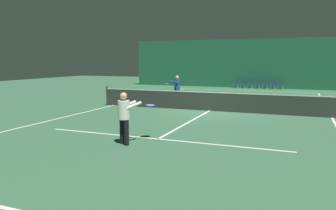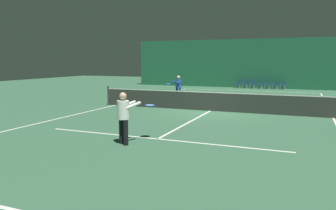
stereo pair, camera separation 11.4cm
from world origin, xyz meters
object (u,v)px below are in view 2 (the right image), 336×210
(courtside_chair_0, at_px, (238,83))
(courtside_chair_3, at_px, (260,83))
(player_far, at_px, (178,86))
(courtside_chair_4, at_px, (268,83))
(courtside_chair_2, at_px, (253,83))
(courtside_chair_1, at_px, (246,83))
(tennis_net, at_px, (211,101))
(player_near, at_px, (125,114))
(courtside_chair_5, at_px, (276,84))
(courtside_chair_6, at_px, (284,84))

(courtside_chair_0, xyz_separation_m, courtside_chair_3, (1.95, 0.00, 0.00))
(player_far, height_order, courtside_chair_3, player_far)
(courtside_chair_4, bearing_deg, courtside_chair_2, -90.00)
(courtside_chair_0, height_order, courtside_chair_1, same)
(tennis_net, relative_size, player_near, 7.69)
(courtside_chair_0, bearing_deg, player_near, 1.67)
(courtside_chair_4, height_order, courtside_chair_5, same)
(courtside_chair_1, height_order, courtside_chair_5, same)
(player_far, distance_m, courtside_chair_6, 12.52)
(courtside_chair_5, distance_m, courtside_chair_6, 0.65)
(player_far, bearing_deg, courtside_chair_3, -178.64)
(courtside_chair_2, distance_m, courtside_chair_3, 0.65)
(courtside_chair_2, xyz_separation_m, courtside_chair_5, (1.95, 0.00, 0.00))
(player_far, distance_m, courtside_chair_2, 11.60)
(tennis_net, bearing_deg, courtside_chair_6, 79.63)
(tennis_net, distance_m, courtside_chair_3, 14.42)
(player_near, height_order, courtside_chair_2, player_near)
(tennis_net, bearing_deg, courtside_chair_0, 95.05)
(courtside_chair_3, distance_m, courtside_chair_5, 1.30)
(courtside_chair_4, bearing_deg, courtside_chair_6, 90.00)
(tennis_net, bearing_deg, courtside_chair_1, 92.47)
(courtside_chair_4, xyz_separation_m, courtside_chair_5, (0.65, 0.00, 0.00))
(courtside_chair_6, bearing_deg, courtside_chair_5, -90.00)
(courtside_chair_0, bearing_deg, courtside_chair_4, 90.00)
(courtside_chair_0, distance_m, courtside_chair_6, 3.91)
(courtside_chair_2, distance_m, courtside_chair_5, 1.95)
(player_far, distance_m, courtside_chair_5, 12.24)
(tennis_net, relative_size, courtside_chair_1, 14.29)
(tennis_net, xyz_separation_m, courtside_chair_4, (1.33, 14.40, -0.03))
(player_near, xyz_separation_m, courtside_chair_0, (-0.63, 21.76, -0.42))
(courtside_chair_6, bearing_deg, courtside_chair_2, -90.00)
(player_far, xyz_separation_m, courtside_chair_2, (2.98, 11.20, -0.43))
(player_far, bearing_deg, courtside_chair_0, -169.19)
(tennis_net, xyz_separation_m, courtside_chair_0, (-1.27, 14.40, -0.03))
(courtside_chair_0, distance_m, courtside_chair_5, 3.26)
(player_near, distance_m, courtside_chair_4, 21.86)
(tennis_net, height_order, courtside_chair_4, tennis_net)
(tennis_net, height_order, courtside_chair_1, tennis_net)
(courtside_chair_0, distance_m, courtside_chair_1, 0.65)
(courtside_chair_0, height_order, courtside_chair_3, same)
(courtside_chair_3, bearing_deg, courtside_chair_1, -90.00)
(tennis_net, bearing_deg, courtside_chair_5, 82.16)
(courtside_chair_0, height_order, courtside_chair_6, same)
(player_near, relative_size, courtside_chair_6, 1.86)
(tennis_net, xyz_separation_m, courtside_chair_5, (1.98, 14.40, -0.03))
(courtside_chair_1, relative_size, courtside_chair_6, 1.00)
(courtside_chair_5, height_order, courtside_chair_6, same)
(player_near, xyz_separation_m, courtside_chair_4, (1.97, 21.76, -0.42))
(tennis_net, bearing_deg, player_far, 132.63)
(player_near, distance_m, player_far, 10.81)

